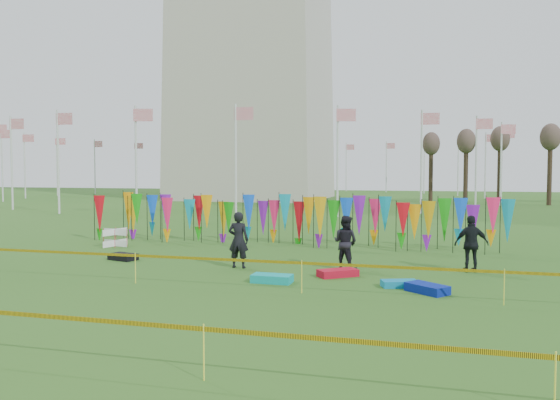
% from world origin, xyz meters
% --- Properties ---
extents(ground, '(160.00, 160.00, 0.00)m').
position_xyz_m(ground, '(0.00, 0.00, 0.00)').
color(ground, '#265417').
rests_on(ground, ground).
extents(flagpole_ring, '(57.40, 56.16, 8.00)m').
position_xyz_m(flagpole_ring, '(-14.00, 48.00, 4.00)').
color(flagpole_ring, silver).
rests_on(flagpole_ring, ground).
extents(banner_row, '(18.64, 0.64, 2.11)m').
position_xyz_m(banner_row, '(0.28, 8.12, 1.23)').
color(banner_row, black).
rests_on(banner_row, ground).
extents(caution_tape_near, '(26.00, 0.02, 0.90)m').
position_xyz_m(caution_tape_near, '(-0.22, -1.05, 0.78)').
color(caution_tape_near, '#EBBD04').
rests_on(caution_tape_near, ground).
extents(caution_tape_far, '(26.00, 0.02, 0.90)m').
position_xyz_m(caution_tape_far, '(-0.22, -7.44, 0.78)').
color(caution_tape_far, '#EBBD04').
rests_on(caution_tape_far, ground).
extents(box_kite, '(0.71, 0.71, 0.79)m').
position_xyz_m(box_kite, '(-6.89, 5.77, 0.39)').
color(box_kite, red).
rests_on(box_kite, ground).
extents(person_left, '(0.73, 0.55, 1.92)m').
position_xyz_m(person_left, '(0.08, 2.17, 0.96)').
color(person_left, black).
rests_on(person_left, ground).
extents(person_mid, '(1.01, 0.83, 1.80)m').
position_xyz_m(person_mid, '(3.61, 2.91, 0.90)').
color(person_mid, black).
rests_on(person_mid, ground).
extents(person_right, '(1.19, 0.83, 1.85)m').
position_xyz_m(person_right, '(7.66, 3.41, 0.93)').
color(person_right, black).
rests_on(person_right, ground).
extents(kite_bag_turquoise, '(1.19, 0.62, 0.24)m').
position_xyz_m(kite_bag_turquoise, '(1.85, 0.11, 0.12)').
color(kite_bag_turquoise, '#0BABAB').
rests_on(kite_bag_turquoise, ground).
extents(kite_bag_blue, '(1.24, 1.17, 0.24)m').
position_xyz_m(kite_bag_blue, '(6.27, -0.11, 0.12)').
color(kite_bag_blue, '#091F96').
rests_on(kite_bag_blue, ground).
extents(kite_bag_red, '(1.32, 1.19, 0.23)m').
position_xyz_m(kite_bag_red, '(3.58, 1.52, 0.11)').
color(kite_bag_red, red).
rests_on(kite_bag_red, ground).
extents(kite_bag_black, '(1.16, 0.86, 0.24)m').
position_xyz_m(kite_bag_black, '(-4.61, 2.62, 0.12)').
color(kite_bag_black, black).
rests_on(kite_bag_black, ground).
extents(kite_bag_teal, '(1.10, 0.79, 0.19)m').
position_xyz_m(kite_bag_teal, '(5.52, 0.45, 0.10)').
color(kite_bag_teal, '#0C81B2').
rests_on(kite_bag_teal, ground).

